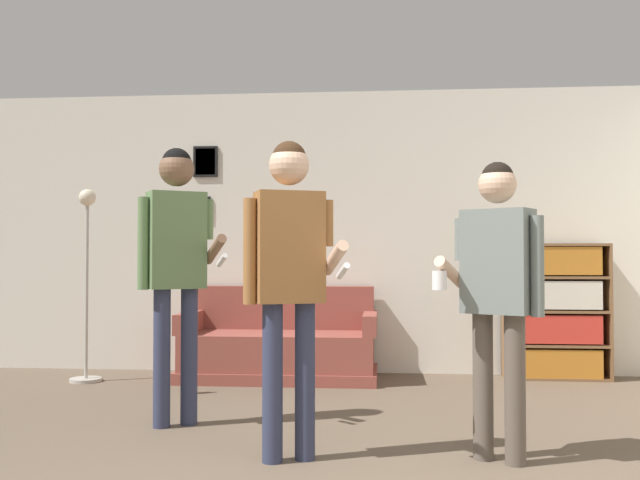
{
  "coord_description": "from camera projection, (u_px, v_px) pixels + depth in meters",
  "views": [
    {
      "loc": [
        0.14,
        -2.52,
        1.08
      ],
      "look_at": [
        -0.27,
        2.15,
        1.21
      ],
      "focal_mm": 40.0,
      "sensor_mm": 36.0,
      "label": 1
    }
  ],
  "objects": [
    {
      "name": "person_watcher_holding_cup",
      "position": [
        498.0,
        278.0,
        3.82
      ],
      "size": [
        0.58,
        0.36,
        1.61
      ],
      "color": "brown",
      "rests_on": "ground_plane"
    },
    {
      "name": "bookshelf",
      "position": [
        555.0,
        311.0,
        6.45
      ],
      "size": [
        0.93,
        0.3,
        1.22
      ],
      "color": "brown",
      "rests_on": "ground_plane"
    },
    {
      "name": "floor_lamp",
      "position": [
        87.0,
        276.0,
        6.32
      ],
      "size": [
        0.28,
        0.28,
        1.71
      ],
      "color": "#ADA89E",
      "rests_on": "ground_plane"
    },
    {
      "name": "bottle_on_floor",
      "position": [
        189.0,
        380.0,
        5.72
      ],
      "size": [
        0.07,
        0.07,
        0.28
      ],
      "color": "#3D6638",
      "rests_on": "ground_plane"
    },
    {
      "name": "couch",
      "position": [
        280.0,
        348.0,
        6.46
      ],
      "size": [
        1.76,
        0.8,
        0.83
      ],
      "color": "brown",
      "rests_on": "ground_plane"
    },
    {
      "name": "drinking_cup",
      "position": [
        532.0,
        239.0,
        6.49
      ],
      "size": [
        0.08,
        0.08,
        0.09
      ],
      "color": "white",
      "rests_on": "bookshelf"
    },
    {
      "name": "person_player_foreground_left",
      "position": [
        176.0,
        252.0,
        4.65
      ],
      "size": [
        0.61,
        0.39,
        1.81
      ],
      "color": "#2D334C",
      "rests_on": "ground_plane"
    },
    {
      "name": "wall_back",
      "position": [
        367.0,
        231.0,
        6.84
      ],
      "size": [
        8.13,
        0.08,
        2.7
      ],
      "color": "silver",
      "rests_on": "ground_plane"
    },
    {
      "name": "person_player_foreground_center",
      "position": [
        289.0,
        262.0,
        3.84
      ],
      "size": [
        0.58,
        0.41,
        1.72
      ],
      "color": "#2D334C",
      "rests_on": "ground_plane"
    }
  ]
}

